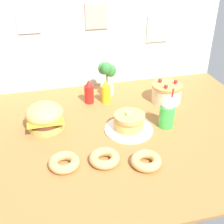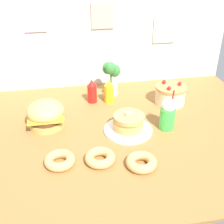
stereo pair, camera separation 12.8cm
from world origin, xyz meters
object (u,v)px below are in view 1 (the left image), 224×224
Objects in this scene: ketchup_bottle at (89,92)px; cream_soda_cup at (167,112)px; donut_pink_glaze at (64,162)px; burger at (45,116)px; potted_plant at (107,77)px; donut_vanilla at (146,161)px; layer_cake at (167,93)px; donut_chocolate at (105,158)px; pancake_stack at (129,123)px; mustard_bottle at (106,92)px.

cream_soda_cup is (0.50, -0.51, 0.03)m from ketchup_bottle.
burger is at bearing 100.25° from donut_pink_glaze.
potted_plant reaches higher than ketchup_bottle.
ketchup_bottle is 1.08× the size of donut_pink_glaze.
cream_soda_cup is 1.61× the size of donut_vanilla.
cream_soda_cup reaches higher than donut_vanilla.
burger is at bearing 135.01° from donut_vanilla.
donut_vanilla is at bearing -121.04° from layer_cake.
cream_soda_cup is 0.63m from donut_chocolate.
burger is 1.33× the size of ketchup_bottle.
mustard_bottle reaches higher than pancake_stack.
ketchup_bottle is at bearing 38.77° from burger.
ketchup_bottle reaches higher than donut_pink_glaze.
layer_cake is 1.34× the size of donut_pink_glaze.
ketchup_bottle is at bearing 102.53° from donut_vanilla.
layer_cake reaches higher than donut_vanilla.
potted_plant is (-0.02, 0.61, 0.11)m from pancake_stack.
donut_pink_glaze is (-0.96, -0.65, -0.05)m from layer_cake.
potted_plant reaches higher than burger.
burger is 0.87× the size of potted_plant.
layer_cake reaches higher than donut_pink_glaze.
ketchup_bottle reaches higher than pancake_stack.
burger is at bearing 163.03° from pancake_stack.
pancake_stack is at bearing -81.69° from mustard_bottle.
cream_soda_cup reaches higher than ketchup_bottle.
pancake_stack is 0.41m from donut_vanilla.
donut_pink_glaze is (-0.51, -0.30, -0.03)m from pancake_stack.
pancake_stack is at bearing -141.84° from layer_cake.
donut_pink_glaze is 0.61× the size of potted_plant.
cream_soda_cup is 0.98× the size of potted_plant.
mustard_bottle reaches higher than donut_chocolate.
potted_plant is (0.19, 0.12, 0.07)m from ketchup_bottle.
potted_plant is (0.05, 0.15, 0.07)m from mustard_bottle.
layer_cake reaches higher than pancake_stack.
layer_cake is 0.41m from cream_soda_cup.
cream_soda_cup is (-0.16, -0.38, 0.04)m from layer_cake.
mustard_bottle is 0.60m from cream_soda_cup.
pancake_stack reaches higher than donut_vanilla.
pancake_stack is at bearing 51.22° from donut_chocolate.
potted_plant is (-0.31, 0.64, 0.05)m from cream_soda_cup.
pancake_stack is at bearing 89.00° from donut_vanilla.
cream_soda_cup is at bearing -12.96° from burger.
mustard_bottle is at bearing 93.97° from donut_vanilla.
burger reaches higher than donut_chocolate.
ketchup_bottle reaches higher than layer_cake.
donut_pink_glaze is 1.00× the size of donut_chocolate.
pancake_stack is 0.59m from donut_pink_glaze.
burger is at bearing 167.04° from cream_soda_cup.
donut_chocolate is (-0.54, -0.29, -0.09)m from cream_soda_cup.
pancake_stack is 0.30m from cream_soda_cup.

